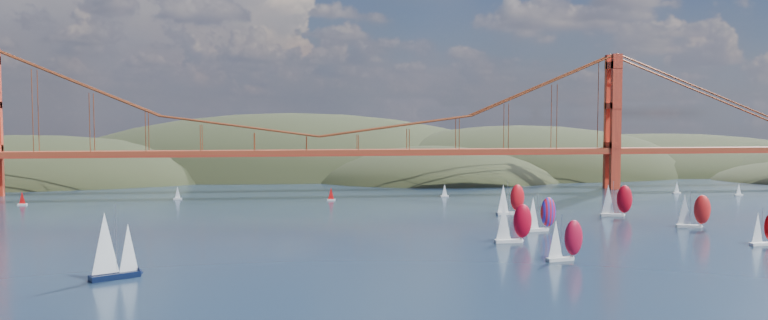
{
  "coord_description": "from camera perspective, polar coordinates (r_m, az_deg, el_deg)",
  "views": [
    {
      "loc": [
        -12.9,
        -111.97,
        31.04
      ],
      "look_at": [
        13.6,
        90.0,
        18.27
      ],
      "focal_mm": 35.0,
      "sensor_mm": 36.0,
      "label": 1
    }
  ],
  "objects": [
    {
      "name": "racer_4",
      "position": [
        219.93,
        22.48,
        -3.54
      ],
      "size": [
        9.06,
        5.46,
        10.14
      ],
      "rotation": [
        0.0,
        0.0,
        -0.29
      ],
      "color": "silver",
      "rests_on": "ground"
    },
    {
      "name": "racer_rwb",
      "position": [
        201.48,
        11.82,
        -3.98
      ],
      "size": [
        8.99,
        4.7,
        10.09
      ],
      "rotation": [
        0.0,
        0.0,
        0.2
      ],
      "color": "silver",
      "rests_on": "ground"
    },
    {
      "name": "distant_boat_8",
      "position": [
        278.85,
        4.64,
        -2.32
      ],
      "size": [
        3.0,
        2.0,
        4.7
      ],
      "color": "silver",
      "rests_on": "ground"
    },
    {
      "name": "distant_boat_4",
      "position": [
        310.4,
        21.42,
        -1.95
      ],
      "size": [
        3.0,
        2.0,
        4.7
      ],
      "color": "silver",
      "rests_on": "ground"
    },
    {
      "name": "distant_boat_3",
      "position": [
        279.16,
        -15.45,
        -2.43
      ],
      "size": [
        3.0,
        2.0,
        4.7
      ],
      "color": "silver",
      "rests_on": "ground"
    },
    {
      "name": "bridge",
      "position": [
        292.19,
        -5.3,
        3.81
      ],
      "size": [
        552.0,
        12.0,
        55.0
      ],
      "color": "#99371D",
      "rests_on": "ground"
    },
    {
      "name": "distant_boat_9",
      "position": [
        266.88,
        -4.06,
        -2.58
      ],
      "size": [
        3.0,
        2.0,
        4.7
      ],
      "color": "silver",
      "rests_on": "ground"
    },
    {
      "name": "racer_1",
      "position": [
        162.75,
        13.57,
        -5.88
      ],
      "size": [
        8.6,
        4.57,
        9.65
      ],
      "rotation": [
        0.0,
        0.0,
        0.21
      ],
      "color": "silver",
      "rests_on": "ground"
    },
    {
      "name": "headlands",
      "position": [
        396.92,
        0.95,
        -2.71
      ],
      "size": [
        725.0,
        225.0,
        96.0
      ],
      "color": "black",
      "rests_on": "ground"
    },
    {
      "name": "sloop_navy",
      "position": [
        149.39,
        -20.02,
        -6.19
      ],
      "size": [
        9.67,
        8.17,
        14.13
      ],
      "rotation": [
        0.0,
        0.0,
        0.54
      ],
      "color": "black",
      "rests_on": "ground"
    },
    {
      "name": "racer_3",
      "position": [
        235.87,
        17.25,
        -2.9
      ],
      "size": [
        9.51,
        5.26,
        10.66
      ],
      "rotation": [
        0.0,
        0.0,
        -0.23
      ],
      "color": "silver",
      "rests_on": "ground"
    },
    {
      "name": "distant_boat_2",
      "position": [
        280.75,
        -25.86,
        -2.63
      ],
      "size": [
        3.0,
        2.0,
        4.7
      ],
      "color": "silver",
      "rests_on": "ground"
    },
    {
      "name": "racer_5",
      "position": [
        232.67,
        9.57,
        -2.91
      ],
      "size": [
        9.23,
        4.43,
        10.4
      ],
      "rotation": [
        0.0,
        0.0,
        0.14
      ],
      "color": "silver",
      "rests_on": "ground"
    },
    {
      "name": "ground",
      "position": [
        116.91,
        -0.89,
        -11.81
      ],
      "size": [
        1200.0,
        1200.0,
        0.0
      ],
      "primitive_type": "plane",
      "color": "black",
      "rests_on": "ground"
    },
    {
      "name": "distant_boat_5",
      "position": [
        311.98,
        25.42,
        -2.03
      ],
      "size": [
        3.0,
        2.0,
        4.7
      ],
      "color": "silver",
      "rests_on": "ground"
    },
    {
      "name": "racer_2",
      "position": [
        197.88,
        26.99,
        -4.63
      ],
      "size": [
        7.72,
        3.65,
        8.71
      ],
      "rotation": [
        0.0,
        0.0,
        0.14
      ],
      "color": "white",
      "rests_on": "ground"
    },
    {
      "name": "racer_0",
      "position": [
        182.62,
        9.78,
        -4.68
      ],
      "size": [
        9.14,
        3.75,
        10.49
      ],
      "rotation": [
        0.0,
        0.0,
        0.03
      ],
      "color": "white",
      "rests_on": "ground"
    }
  ]
}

